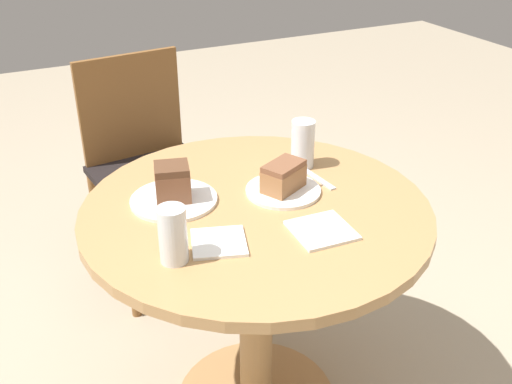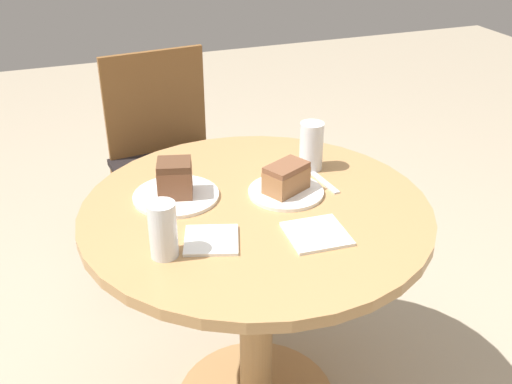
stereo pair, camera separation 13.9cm
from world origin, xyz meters
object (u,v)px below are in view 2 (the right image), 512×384
Objects in this scene: plate_near at (286,192)px; glass_water at (311,148)px; chair at (169,161)px; plate_far at (176,196)px; cake_slice_near at (286,178)px; glass_lemonade at (163,233)px; cake_slice_far at (175,178)px.

plate_near is 1.45× the size of glass_water.
plate_far is (-0.13, -0.73, 0.25)m from chair.
chair is 3.87× the size of plate_far.
glass_lemonade is at bearing -154.86° from cake_slice_near.
plate_far is at bearing 71.18° from glass_lemonade.
chair is 4.35× the size of plate_near.
glass_water is at bearing 43.07° from plate_near.
plate_near is 0.04m from cake_slice_near.
cake_slice_near is at bearing -15.99° from plate_far.
cake_slice_near is 0.29m from cake_slice_far.
glass_lemonade is at bearing -149.53° from glass_water.
cake_slice_near is at bearing -136.93° from glass_water.
plate_near is at bearing -85.57° from chair.
chair is 6.29× the size of glass_water.
glass_water is at bearing 5.24° from cake_slice_far.
glass_water is at bearing 5.24° from plate_far.
plate_near is at bearing -15.99° from cake_slice_far.
cake_slice_far is at bearing 164.01° from plate_near.
plate_far is at bearing 164.01° from cake_slice_near.
glass_lemonade is (-0.22, -0.99, 0.30)m from chair.
chair is 1.06m from glass_lemonade.
glass_water reaches higher than plate_near.
glass_lemonade reaches higher than cake_slice_near.
plate_near is 1.48× the size of cake_slice_near.
plate_near is at bearing 25.14° from glass_lemonade.
chair is 0.86m from plate_near.
plate_far is at bearing 14.04° from cake_slice_far.
glass_lemonade reaches higher than plate_near.
chair reaches higher than cake_slice_far.
cake_slice_far is (-0.28, 0.08, 0.05)m from plate_near.
chair is 6.59× the size of glass_lemonade.
cake_slice_near is at bearing 25.14° from glass_lemonade.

